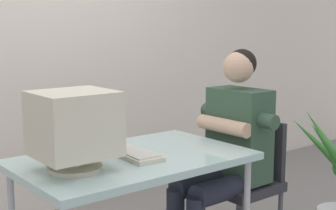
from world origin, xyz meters
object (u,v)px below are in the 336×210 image
object	(u,v)px
desk	(133,166)
crt_monitor	(75,125)
person_seated	(227,147)
keyboard	(130,152)
office_chair	(247,176)

from	to	relation	value
desk	crt_monitor	world-z (taller)	crt_monitor
crt_monitor	person_seated	xyz separation A→B (m)	(1.06, 0.03, -0.28)
person_seated	crt_monitor	bearing A→B (deg)	-178.18
desk	keyboard	xyz separation A→B (m)	(0.00, 0.03, 0.07)
crt_monitor	office_chair	size ratio (longest dim) A/B	0.46
office_chair	person_seated	size ratio (longest dim) A/B	0.64
crt_monitor	office_chair	bearing A→B (deg)	1.54
crt_monitor	keyboard	bearing A→B (deg)	11.07
keyboard	office_chair	distance (m)	0.94
crt_monitor	desk	bearing A→B (deg)	6.05
desk	person_seated	distance (m)	0.70
office_chair	person_seated	xyz separation A→B (m)	(-0.19, 0.00, 0.22)
keyboard	crt_monitor	bearing A→B (deg)	-168.93
desk	keyboard	distance (m)	0.08
keyboard	person_seated	xyz separation A→B (m)	(0.70, -0.04, -0.08)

